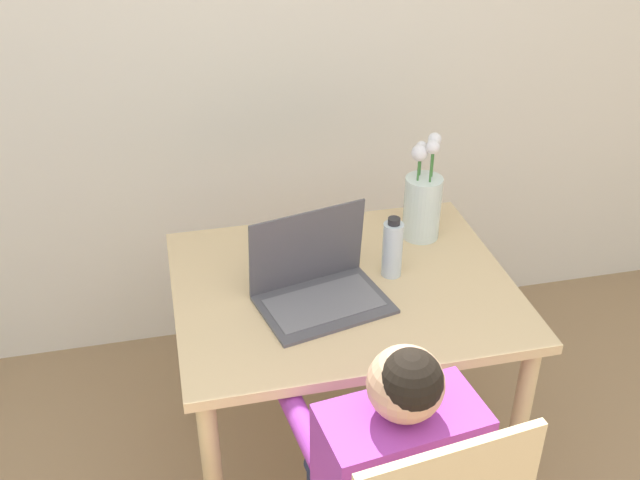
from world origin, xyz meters
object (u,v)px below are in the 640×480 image
at_px(laptop, 317,281).
at_px(flower_vase, 423,202).
at_px(water_bottle, 392,249).
at_px(person_seated, 387,471).

distance_m(laptop, flower_vase, 0.46).
bearing_deg(water_bottle, flower_vase, 50.36).
xyz_separation_m(laptop, flower_vase, (0.39, 0.25, 0.06)).
height_order(person_seated, flower_vase, flower_vase).
bearing_deg(water_bottle, laptop, -164.60).
distance_m(laptop, water_bottle, 0.24).
height_order(laptop, flower_vase, flower_vase).
distance_m(person_seated, water_bottle, 0.66).
distance_m(person_seated, flower_vase, 0.89).
relative_size(laptop, water_bottle, 2.07).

